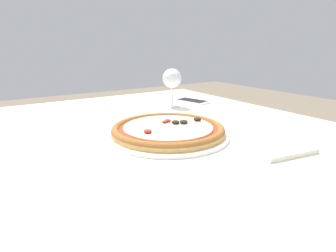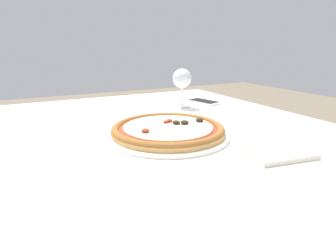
{
  "view_description": "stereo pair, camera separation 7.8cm",
  "coord_description": "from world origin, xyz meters",
  "px_view_note": "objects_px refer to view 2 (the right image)",
  "views": [
    {
      "loc": [
        -0.23,
        -0.73,
        0.96
      ],
      "look_at": [
        0.18,
        -0.09,
        0.74
      ],
      "focal_mm": 30.0,
      "sensor_mm": 36.0,
      "label": 1
    },
    {
      "loc": [
        -0.16,
        -0.76,
        0.96
      ],
      "look_at": [
        0.18,
        -0.09,
        0.74
      ],
      "focal_mm": 30.0,
      "sensor_mm": 36.0,
      "label": 2
    }
  ],
  "objects_px": {
    "pizza_plate": "(168,130)",
    "wine_glass_far_left": "(182,80)",
    "dining_table": "(99,158)",
    "cell_phone": "(204,102)"
  },
  "relations": [
    {
      "from": "pizza_plate",
      "to": "wine_glass_far_left",
      "type": "relative_size",
      "value": 2.17
    },
    {
      "from": "dining_table",
      "to": "pizza_plate",
      "type": "bearing_deg",
      "value": -27.74
    },
    {
      "from": "dining_table",
      "to": "cell_phone",
      "type": "distance_m",
      "value": 0.59
    },
    {
      "from": "wine_glass_far_left",
      "to": "cell_phone",
      "type": "xyz_separation_m",
      "value": [
        0.13,
        0.03,
        -0.11
      ]
    },
    {
      "from": "wine_glass_far_left",
      "to": "cell_phone",
      "type": "distance_m",
      "value": 0.17
    },
    {
      "from": "dining_table",
      "to": "cell_phone",
      "type": "xyz_separation_m",
      "value": [
        0.53,
        0.25,
        0.07
      ]
    },
    {
      "from": "cell_phone",
      "to": "wine_glass_far_left",
      "type": "bearing_deg",
      "value": -168.22
    },
    {
      "from": "dining_table",
      "to": "pizza_plate",
      "type": "distance_m",
      "value": 0.22
    },
    {
      "from": "pizza_plate",
      "to": "cell_phone",
      "type": "xyz_separation_m",
      "value": [
        0.35,
        0.35,
        -0.01
      ]
    },
    {
      "from": "cell_phone",
      "to": "dining_table",
      "type": "bearing_deg",
      "value": -154.36
    }
  ]
}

